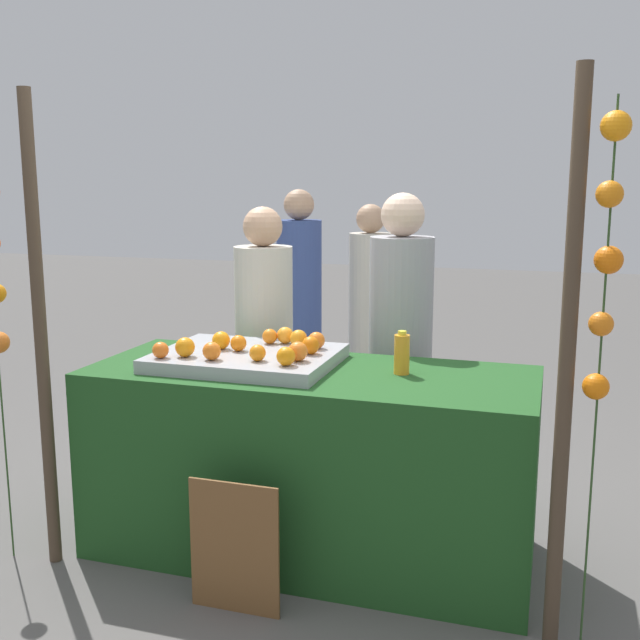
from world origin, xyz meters
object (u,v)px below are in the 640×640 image
Objects in this scene: juice_bottle at (402,354)px; vendor_left at (265,361)px; orange_0 at (285,335)px; vendor_right at (400,363)px; orange_1 at (221,340)px; stall_counter at (310,462)px; chalkboard_sign at (235,548)px.

vendor_left is at bearing 146.73° from juice_bottle.
vendor_right reaches higher than orange_0.
orange_1 reaches higher than orange_0.
juice_bottle is (0.40, 0.06, 0.52)m from stall_counter.
stall_counter is 10.40× the size of juice_bottle.
chalkboard_sign is 0.35× the size of vendor_left.
vendor_right is at bearing 101.92° from juice_bottle.
orange_1 reaches higher than stall_counter.
juice_bottle is 0.12× the size of vendor_left.
juice_bottle is (0.60, -0.17, -0.01)m from orange_0.
stall_counter is at bearing -171.99° from juice_bottle.
vendor_left reaches higher than stall_counter.
juice_bottle reaches higher than chalkboard_sign.
juice_bottle reaches higher than orange_1.
juice_bottle is 0.65m from vendor_right.
chalkboard_sign is at bearing -61.72° from orange_1.
stall_counter is at bearing 77.31° from chalkboard_sign.
orange_1 is 0.84m from juice_bottle.
orange_0 is at bearing 130.98° from stall_counter.
orange_0 is 1.06m from chalkboard_sign.
stall_counter is 3.58× the size of chalkboard_sign.
orange_1 is 0.44× the size of juice_bottle.
juice_bottle is at bearing -16.13° from orange_0.
vendor_left is at bearing -176.99° from vendor_right.
vendor_right is (0.40, 1.23, 0.50)m from chalkboard_sign.
chalkboard_sign is (-0.13, -0.56, -0.17)m from stall_counter.
chalkboard_sign is (-0.53, -0.62, -0.69)m from juice_bottle.
stall_counter is 0.61m from orange_0.
juice_bottle is 0.12× the size of vendor_right.
orange_0 reaches higher than stall_counter.
stall_counter is 23.70× the size of orange_1.
stall_counter is 24.66× the size of orange_0.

